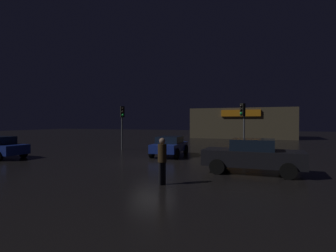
% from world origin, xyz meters
% --- Properties ---
extents(ground_plane, '(120.00, 120.00, 0.00)m').
position_xyz_m(ground_plane, '(0.00, 0.00, 0.00)').
color(ground_plane, black).
extents(store_building, '(14.70, 8.03, 4.39)m').
position_xyz_m(store_building, '(3.08, 27.51, 2.20)').
color(store_building, brown).
rests_on(store_building, ground).
extents(traffic_signal_main, '(0.41, 0.43, 3.81)m').
position_xyz_m(traffic_signal_main, '(4.78, 6.05, 2.79)').
color(traffic_signal_main, '#595B60').
rests_on(traffic_signal_main, ground).
extents(traffic_signal_opposite, '(0.42, 0.42, 3.76)m').
position_xyz_m(traffic_signal_opposite, '(-5.25, 5.54, 2.72)').
color(traffic_signal_opposite, '#595B60').
rests_on(traffic_signal_opposite, ground).
extents(car_near, '(2.12, 3.92, 1.39)m').
position_xyz_m(car_near, '(0.03, 2.98, 0.74)').
color(car_near, navy).
rests_on(car_near, ground).
extents(car_far, '(4.58, 2.10, 1.61)m').
position_xyz_m(car_far, '(5.83, -1.51, 0.83)').
color(car_far, black).
rests_on(car_far, ground).
extents(pedestrian, '(0.48, 0.48, 1.81)m').
position_xyz_m(pedestrian, '(2.68, -5.16, 1.06)').
color(pedestrian, black).
rests_on(pedestrian, ground).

